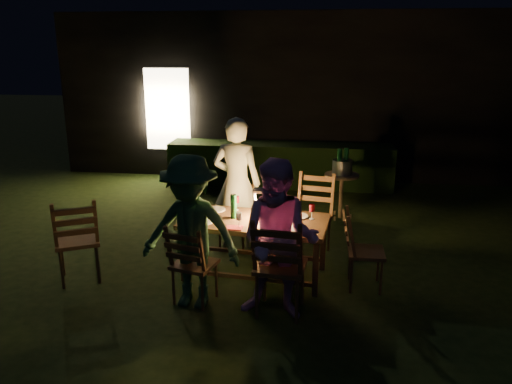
# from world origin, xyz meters

# --- Properties ---
(garden_envelope) EXTENTS (40.00, 40.00, 3.20)m
(garden_envelope) POSITION_xyz_m (-0.01, 6.15, 1.58)
(garden_envelope) COLOR black
(garden_envelope) RESTS_ON ground
(dining_table) EXTENTS (1.71, 0.99, 0.68)m
(dining_table) POSITION_xyz_m (-0.44, -0.20, 0.61)
(dining_table) COLOR #52321B
(dining_table) RESTS_ON ground
(chair_near_left) EXTENTS (0.50, 0.52, 0.91)m
(chair_near_left) POSITION_xyz_m (-0.98, -0.91, 0.28)
(chair_near_left) COLOR #52321B
(chair_near_left) RESTS_ON ground
(chair_near_right) EXTENTS (0.53, 0.56, 1.08)m
(chair_near_right) POSITION_xyz_m (-0.08, -1.02, 0.33)
(chair_near_right) COLOR #52321B
(chair_near_right) RESTS_ON ground
(chair_far_left) EXTENTS (0.48, 0.50, 0.89)m
(chair_far_left) POSITION_xyz_m (-0.80, 0.61, 0.27)
(chair_far_left) COLOR #52321B
(chair_far_left) RESTS_ON ground
(chair_far_right) EXTENTS (0.55, 0.58, 1.06)m
(chair_far_right) POSITION_xyz_m (0.19, 0.50, 0.32)
(chair_far_right) COLOR #52321B
(chair_far_right) RESTS_ON ground
(chair_end) EXTENTS (0.44, 0.41, 0.91)m
(chair_end) POSITION_xyz_m (0.78, -0.34, 0.28)
(chair_end) COLOR #52321B
(chair_end) RESTS_ON ground
(chair_spare) EXTENTS (0.64, 0.65, 1.04)m
(chair_spare) POSITION_xyz_m (-2.39, -0.60, 0.31)
(chair_spare) COLOR #52321B
(chair_spare) RESTS_ON ground
(person_house_side) EXTENTS (0.67, 0.48, 1.72)m
(person_house_side) POSITION_xyz_m (-0.80, 0.66, 0.86)
(person_house_side) COLOR beige
(person_house_side) RESTS_ON ground
(person_opp_right) EXTENTS (0.83, 0.68, 1.59)m
(person_opp_right) POSITION_xyz_m (-0.09, -1.07, 0.79)
(person_opp_right) COLOR #EAA1DF
(person_opp_right) RESTS_ON ground
(person_opp_left) EXTENTS (1.08, 0.70, 1.58)m
(person_opp_left) POSITION_xyz_m (-0.98, -0.96, 0.79)
(person_opp_left) COLOR #2C5833
(person_opp_left) RESTS_ON ground
(lantern) EXTENTS (0.16, 0.16, 0.35)m
(lantern) POSITION_xyz_m (-0.39, -0.16, 0.84)
(lantern) COLOR white
(lantern) RESTS_ON dining_table
(plate_far_left) EXTENTS (0.25, 0.25, 0.01)m
(plate_far_left) POSITION_xyz_m (-0.97, 0.08, 0.69)
(plate_far_left) COLOR white
(plate_far_left) RESTS_ON dining_table
(plate_near_left) EXTENTS (0.25, 0.25, 0.01)m
(plate_near_left) POSITION_xyz_m (-1.02, -0.36, 0.69)
(plate_near_left) COLOR white
(plate_near_left) RESTS_ON dining_table
(plate_far_right) EXTENTS (0.25, 0.25, 0.01)m
(plate_far_right) POSITION_xyz_m (0.03, -0.03, 0.69)
(plate_far_right) COLOR white
(plate_far_right) RESTS_ON dining_table
(plate_near_right) EXTENTS (0.25, 0.25, 0.01)m
(plate_near_right) POSITION_xyz_m (-0.02, -0.47, 0.69)
(plate_near_right) COLOR white
(plate_near_right) RESTS_ON dining_table
(wineglass_a) EXTENTS (0.06, 0.06, 0.18)m
(wineglass_a) POSITION_xyz_m (-0.71, 0.11, 0.77)
(wineglass_a) COLOR #59070F
(wineglass_a) RESTS_ON dining_table
(wineglass_b) EXTENTS (0.06, 0.06, 0.18)m
(wineglass_b) POSITION_xyz_m (-1.17, -0.24, 0.77)
(wineglass_b) COLOR #59070F
(wineglass_b) RESTS_ON dining_table
(wineglass_c) EXTENTS (0.06, 0.06, 0.18)m
(wineglass_c) POSITION_xyz_m (-0.18, -0.51, 0.77)
(wineglass_c) COLOR #59070F
(wineglass_c) RESTS_ON dining_table
(wineglass_d) EXTENTS (0.06, 0.06, 0.18)m
(wineglass_d) POSITION_xyz_m (0.19, -0.09, 0.77)
(wineglass_d) COLOR #59070F
(wineglass_d) RESTS_ON dining_table
(wineglass_e) EXTENTS (0.06, 0.06, 0.18)m
(wineglass_e) POSITION_xyz_m (-0.58, -0.49, 0.77)
(wineglass_e) COLOR silver
(wineglass_e) RESTS_ON dining_table
(bottle_table) EXTENTS (0.07, 0.07, 0.28)m
(bottle_table) POSITION_xyz_m (-0.69, -0.17, 0.82)
(bottle_table) COLOR #0F471E
(bottle_table) RESTS_ON dining_table
(napkin_left) EXTENTS (0.18, 0.14, 0.01)m
(napkin_left) POSITION_xyz_m (-0.63, -0.50, 0.69)
(napkin_left) COLOR red
(napkin_left) RESTS_ON dining_table
(napkin_right) EXTENTS (0.18, 0.14, 0.01)m
(napkin_right) POSITION_xyz_m (0.07, -0.56, 0.69)
(napkin_right) COLOR red
(napkin_right) RESTS_ON dining_table
(phone) EXTENTS (0.14, 0.07, 0.01)m
(phone) POSITION_xyz_m (-1.09, -0.43, 0.68)
(phone) COLOR black
(phone) RESTS_ON dining_table
(side_table) EXTENTS (0.52, 0.52, 0.70)m
(side_table) POSITION_xyz_m (0.60, 1.97, 0.62)
(side_table) COLOR brown
(side_table) RESTS_ON ground
(ice_bucket) EXTENTS (0.30, 0.30, 0.22)m
(ice_bucket) POSITION_xyz_m (0.60, 1.97, 0.81)
(ice_bucket) COLOR #A5A8AD
(ice_bucket) RESTS_ON side_table
(bottle_bucket_a) EXTENTS (0.07, 0.07, 0.32)m
(bottle_bucket_a) POSITION_xyz_m (0.55, 1.93, 0.86)
(bottle_bucket_a) COLOR #0F471E
(bottle_bucket_a) RESTS_ON side_table
(bottle_bucket_b) EXTENTS (0.07, 0.07, 0.32)m
(bottle_bucket_b) POSITION_xyz_m (0.65, 2.01, 0.86)
(bottle_bucket_b) COLOR #0F471E
(bottle_bucket_b) RESTS_ON side_table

